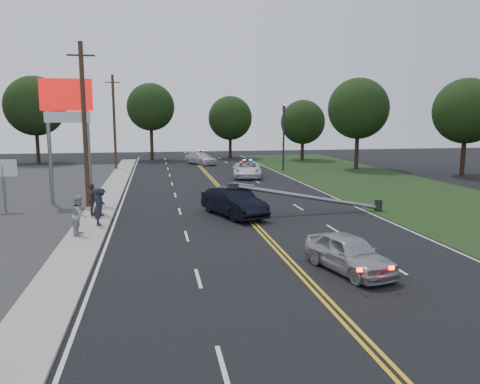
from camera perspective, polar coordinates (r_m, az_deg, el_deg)
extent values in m
plane|color=black|center=(19.24, 5.46, -7.82)|extent=(120.00, 120.00, 0.00)
cube|color=#A6A196|center=(28.44, -16.87, -2.50)|extent=(1.80, 70.00, 0.12)
cube|color=black|center=(33.82, 23.15, -1.14)|extent=(12.00, 80.00, 0.01)
cube|color=gold|center=(28.71, 0.03, -2.10)|extent=(0.36, 80.00, 0.00)
cylinder|color=gray|center=(32.45, -22.19, 4.74)|extent=(0.24, 0.24, 7.00)
cylinder|color=gray|center=(32.05, -17.97, 4.93)|extent=(0.24, 0.24, 7.00)
cube|color=red|center=(32.19, -20.44, 11.06)|extent=(3.20, 0.35, 2.00)
cube|color=white|center=(32.16, -20.30, 8.57)|extent=(2.80, 0.30, 0.70)
cylinder|color=gray|center=(31.29, -26.81, 0.43)|extent=(0.14, 0.14, 2.80)
cube|color=white|center=(31.15, -26.97, 2.61)|extent=(1.60, 0.12, 1.00)
cylinder|color=#2D2D30|center=(49.59, 5.34, 6.65)|extent=(0.20, 0.20, 7.00)
cube|color=#2D2D30|center=(49.55, 5.39, 10.23)|extent=(0.28, 0.28, 0.90)
sphere|color=#FF0C07|center=(49.41, 5.45, 10.58)|extent=(0.22, 0.22, 0.22)
cylinder|color=#2D2D30|center=(29.35, 16.52, -1.56)|extent=(0.44, 0.44, 0.70)
cylinder|color=gray|center=(27.54, 8.32, -0.62)|extent=(8.90, 0.24, 1.80)
cube|color=#2D2D30|center=(26.34, -0.82, 0.75)|extent=(0.55, 0.32, 0.30)
cylinder|color=#382619|center=(29.99, -18.42, 7.52)|extent=(0.28, 0.28, 10.00)
cube|color=#382619|center=(30.20, -18.83, 15.50)|extent=(1.60, 0.10, 0.10)
cylinder|color=#382619|center=(51.87, -15.07, 8.14)|extent=(0.28, 0.28, 10.00)
cube|color=#382619|center=(51.99, -15.27, 12.77)|extent=(1.60, 0.10, 0.10)
cylinder|color=black|center=(62.91, -23.44, 5.10)|extent=(0.44, 0.44, 4.03)
sphere|color=black|center=(62.82, -23.72, 9.58)|extent=(7.21, 7.21, 7.21)
cylinder|color=black|center=(63.11, -10.70, 5.69)|extent=(0.44, 0.44, 4.01)
sphere|color=black|center=(63.02, -10.84, 10.15)|extent=(6.17, 6.17, 6.17)
cylinder|color=black|center=(65.17, -1.20, 5.58)|extent=(0.44, 0.44, 3.18)
sphere|color=black|center=(65.05, -1.21, 9.00)|extent=(6.01, 6.01, 6.01)
cylinder|color=black|center=(62.65, 7.61, 5.23)|extent=(0.44, 0.44, 2.88)
sphere|color=black|center=(62.52, 7.67, 8.45)|extent=(5.78, 5.78, 5.78)
cylinder|color=black|center=(52.62, 14.03, 4.80)|extent=(0.44, 0.44, 3.78)
sphere|color=black|center=(52.49, 14.23, 9.83)|extent=(6.52, 6.52, 6.52)
cylinder|color=black|center=(50.09, 25.54, 3.87)|extent=(0.44, 0.44, 3.59)
sphere|color=black|center=(49.95, 25.89, 8.88)|extent=(6.20, 6.20, 6.20)
imported|color=black|center=(26.60, -0.78, -1.22)|extent=(3.40, 5.29, 1.64)
imported|color=#A7AAAF|center=(17.64, 13.15, -7.27)|extent=(2.59, 4.32, 1.38)
imported|color=white|center=(43.91, 0.90, 2.78)|extent=(3.50, 5.82, 1.51)
imported|color=silver|center=(56.42, -4.81, 4.12)|extent=(4.09, 5.33, 1.44)
imported|color=#282930|center=(24.91, -16.93, -1.71)|extent=(0.67, 0.82, 1.93)
imported|color=#A9A9AE|center=(23.22, -18.98, -2.66)|extent=(0.82, 0.99, 1.87)
imported|color=#1C2546|center=(27.28, -16.52, -1.19)|extent=(0.66, 1.05, 1.55)
imported|color=#514440|center=(27.41, -17.59, -0.89)|extent=(0.48, 1.09, 1.83)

